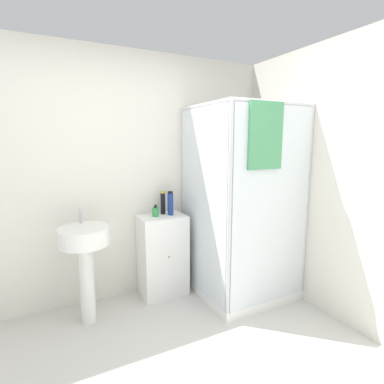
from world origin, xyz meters
TOP-DOWN VIEW (x-y plane):
  - wall_back at (0.00, 1.70)m, footprint 6.40×0.06m
  - shower_enclosure at (1.13, 1.11)m, footprint 0.95×0.98m
  - vanity_cabinet at (0.42, 1.50)m, footprint 0.47×0.36m
  - sink at (-0.37, 1.32)m, footprint 0.43×0.43m
  - soap_dispenser at (0.35, 1.50)m, footprint 0.07×0.07m
  - shampoo_bottle_tall_black at (0.46, 1.57)m, footprint 0.05×0.05m
  - shampoo_bottle_blue at (0.51, 1.49)m, footprint 0.06×0.06m

SIDE VIEW (x-z plane):
  - vanity_cabinet at x=0.42m, z-range 0.00..0.86m
  - shower_enclosure at x=1.13m, z-range -0.47..1.50m
  - sink at x=-0.37m, z-range 0.16..1.18m
  - soap_dispenser at x=0.35m, z-range 0.85..0.97m
  - shampoo_bottle_tall_black at x=0.46m, z-range 0.86..1.10m
  - shampoo_bottle_blue at x=0.51m, z-range 0.86..1.10m
  - wall_back at x=0.00m, z-range 0.00..2.50m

